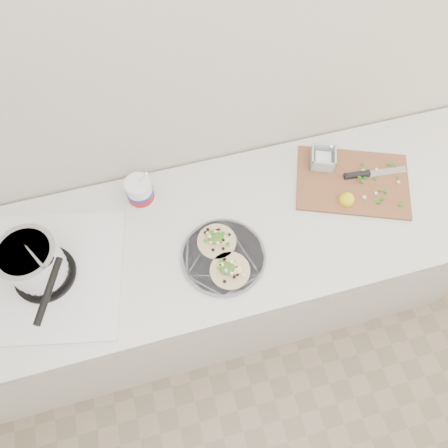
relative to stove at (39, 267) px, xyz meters
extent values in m
cube|color=beige|center=(0.57, 0.32, 0.32)|extent=(3.50, 0.05, 2.60)
cube|color=white|center=(0.57, 0.03, -0.55)|extent=(2.40, 0.62, 0.86)
cube|color=silver|center=(0.57, 0.01, -0.10)|extent=(2.44, 0.66, 0.04)
cube|color=silver|center=(0.00, 0.00, -0.08)|extent=(0.61, 0.58, 0.01)
cylinder|color=black|center=(0.00, 0.00, -0.06)|extent=(0.21, 0.21, 0.01)
torus|color=black|center=(0.00, 0.00, -0.05)|extent=(0.18, 0.18, 0.02)
cylinder|color=silver|center=(0.00, 0.00, 0.04)|extent=(0.18, 0.18, 0.16)
cylinder|color=slate|center=(0.61, -0.09, -0.08)|extent=(0.29, 0.29, 0.01)
cylinder|color=slate|center=(0.61, -0.09, -0.07)|extent=(0.30, 0.30, 0.00)
cylinder|color=white|center=(0.38, 0.22, -0.02)|extent=(0.10, 0.10, 0.12)
cylinder|color=#AC131D|center=(0.38, 0.22, -0.04)|extent=(0.10, 0.10, 0.04)
cylinder|color=#192D99|center=(0.38, 0.22, -0.02)|extent=(0.10, 0.10, 0.01)
cube|color=brown|center=(1.19, 0.08, -0.08)|extent=(0.51, 0.44, 0.01)
cube|color=white|center=(1.10, 0.20, -0.05)|extent=(0.06, 0.06, 0.03)
ellipsoid|color=yellow|center=(1.13, 0.01, -0.05)|extent=(0.06, 0.06, 0.05)
cube|color=silver|center=(1.33, 0.09, -0.07)|extent=(0.16, 0.05, 0.00)
cube|color=black|center=(1.21, 0.10, -0.06)|extent=(0.10, 0.03, 0.02)
camera|label=1|loc=(0.45, -0.70, 1.35)|focal=35.00mm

